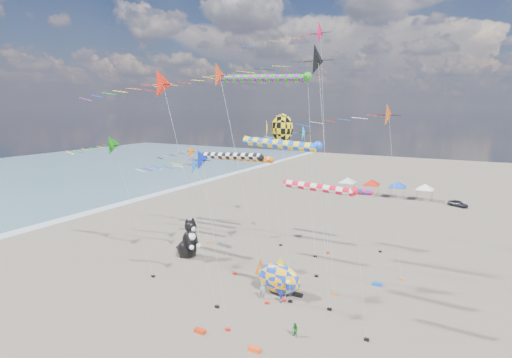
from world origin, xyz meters
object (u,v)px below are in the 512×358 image
at_px(cat_inflatable, 188,237).
at_px(child_green, 295,330).
at_px(person_adult, 263,291).
at_px(parked_car, 458,203).
at_px(child_blue, 281,297).
at_px(fish_inflatable, 278,278).

height_order(cat_inflatable, child_green, cat_inflatable).
xyz_separation_m(cat_inflatable, person_adult, (12.62, -5.08, -1.76)).
xyz_separation_m(cat_inflatable, parked_car, (27.17, 43.02, -1.94)).
bearing_deg(parked_car, child_blue, -166.60).
xyz_separation_m(fish_inflatable, child_blue, (0.90, -1.35, -1.11)).
bearing_deg(child_green, parked_car, 104.61).
bearing_deg(cat_inflatable, child_green, -8.61).
height_order(fish_inflatable, child_green, fish_inflatable).
relative_size(fish_inflatable, parked_car, 1.73).
distance_m(fish_inflatable, child_green, 7.36).
height_order(child_green, parked_car, parked_car).
relative_size(child_green, parked_car, 0.33).
bearing_deg(fish_inflatable, child_blue, -56.21).
distance_m(cat_inflatable, parked_car, 50.91).
height_order(child_green, child_blue, child_green).
bearing_deg(fish_inflatable, parked_car, 73.68).
bearing_deg(parked_car, child_green, -161.85).
height_order(person_adult, child_green, person_adult).
height_order(child_blue, parked_car, parked_car).
bearing_deg(person_adult, child_green, -67.28).
distance_m(person_adult, parked_car, 50.25).
height_order(fish_inflatable, person_adult, fish_inflatable).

